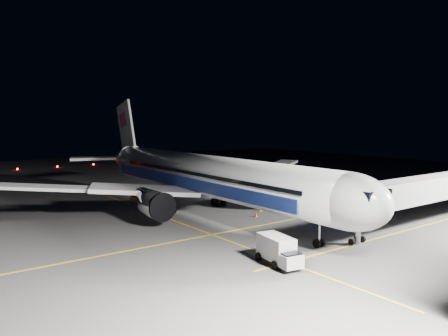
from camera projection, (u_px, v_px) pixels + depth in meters
ground at (206, 213)px, 60.80m from camera, size 200.00×200.00×0.00m
guide_line_main at (252, 227)px, 52.81m from camera, size 0.25×80.00×0.01m
guide_line_cross at (168, 219)px, 57.26m from camera, size 70.00×0.25×0.01m
guide_line_side at (389, 235)px, 49.12m from camera, size 0.25×40.00×0.01m
airliner at (202, 175)px, 61.09m from camera, size 61.48×54.22×16.64m
jet_bridge at (429, 188)px, 53.37m from camera, size 3.60×34.40×6.30m
taxiway_lights at (57, 167)px, 118.33m from camera, size 0.44×60.44×0.44m
service_truck at (279, 250)px, 38.93m from camera, size 5.23×2.83×2.54m
baggage_tug at (231, 191)px, 74.53m from camera, size 2.72×2.36×1.73m
safety_cone_a at (264, 206)px, 63.84m from camera, size 0.40×0.40×0.60m
safety_cone_b at (256, 214)px, 58.33m from camera, size 0.43×0.43×0.64m
safety_cone_c at (260, 209)px, 61.64m from camera, size 0.45×0.45×0.67m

